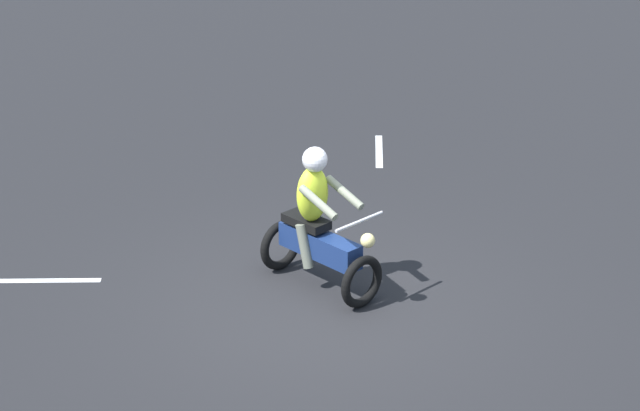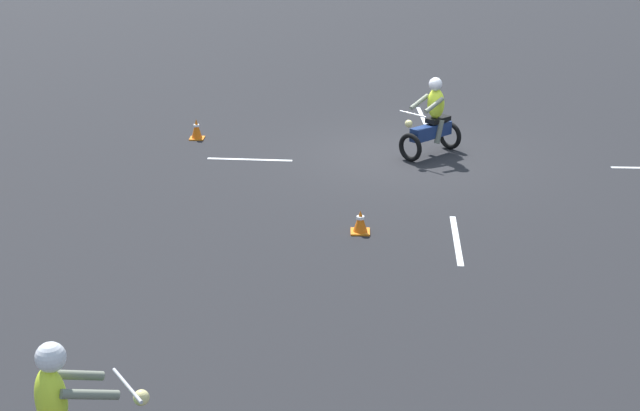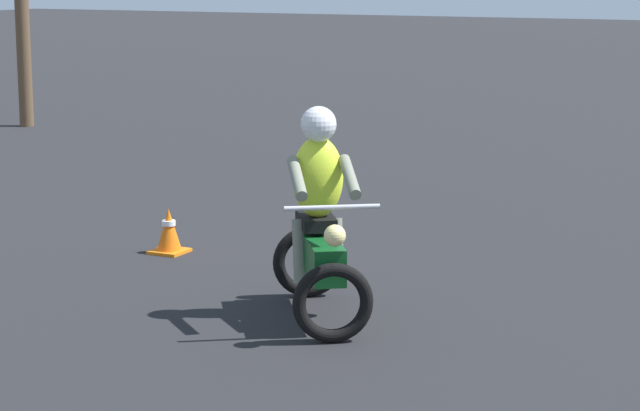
% 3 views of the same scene
% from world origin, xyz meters
% --- Properties ---
extents(motorcycle_rider_background, '(1.49, 1.29, 1.66)m').
position_xyz_m(motorcycle_rider_background, '(3.82, 11.27, 0.73)').
color(motorcycle_rider_background, black).
rests_on(motorcycle_rider_background, ground).
extents(traffic_cone_far_right, '(0.32, 0.32, 0.43)m').
position_xyz_m(traffic_cone_far_right, '(5.17, 13.56, 0.21)').
color(traffic_cone_far_right, orange).
rests_on(traffic_cone_far_right, ground).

